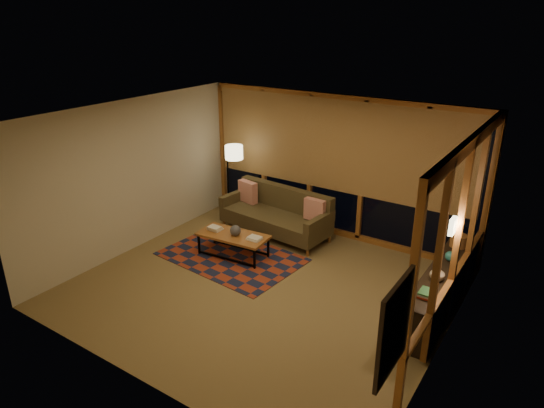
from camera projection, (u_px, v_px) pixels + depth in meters
The scene contains 21 objects.
floor at pixel (262, 287), 7.66m from camera, with size 5.50×5.00×0.01m, color #A38757.
ceiling at pixel (261, 118), 6.66m from camera, with size 5.50×5.00×0.01m, color beige.
walls at pixel (261, 208), 7.16m from camera, with size 5.51×5.01×2.70m.
window_wall_back at pixel (336, 167), 9.04m from camera, with size 5.30×0.16×2.60m, color #9D6629, non-canonical shape.
window_wall_right at pixel (458, 237), 6.25m from camera, with size 0.16×3.70×2.60m, color #9D6629, non-canonical shape.
wall_art at pixel (393, 328), 4.30m from camera, with size 0.06×0.74×0.94m, color red, non-canonical shape.
wall_sconce at pixel (453, 226), 6.09m from camera, with size 0.12×0.18×0.22m, color beige, non-canonical shape.
sofa at pixel (275, 213), 9.32m from camera, with size 2.15×0.87×0.88m, color #493B27, non-canonical shape.
pillow_left at pixel (248, 192), 9.79m from camera, with size 0.43×0.14×0.43m, color #B1241C, non-canonical shape.
pillow_right at pixel (315, 211), 8.92m from camera, with size 0.40×0.13×0.40m, color #B1241C, non-canonical shape.
area_rug at pixel (231, 257), 8.60m from camera, with size 2.38×1.59×0.01m, color maroon.
coffee_table at pixel (233, 245), 8.58m from camera, with size 1.25×0.57×0.42m, color #9D6629, non-canonical shape.
book_stack_a at pixel (215, 228), 8.66m from camera, with size 0.22×0.17×0.06m, color silver, non-canonical shape.
book_stack_b at pixel (255, 238), 8.30m from camera, with size 0.24×0.19×0.05m, color silver, non-canonical shape.
ceramic_pot at pixel (235, 230), 8.43m from camera, with size 0.19×0.19×0.19m, color black.
floor_lamp at pixel (228, 179), 10.08m from camera, with size 0.54×0.35×1.62m, color black, non-canonical shape.
bookshelf at pixel (442, 288), 7.03m from camera, with size 0.40×2.64×0.66m, color black, non-canonical shape.
basket at pixel (459, 241), 7.50m from camera, with size 0.26×0.26×0.19m, color brown.
teal_bowl at pixel (450, 256), 7.07m from camera, with size 0.15×0.15×0.15m, color #26706D.
vase at pixel (438, 273), 6.55m from camera, with size 0.20×0.20×0.21m, color tan.
shelf_book_stack at pixel (426, 294), 6.21m from camera, with size 0.16×0.23×0.07m, color silver, non-canonical shape.
Camera 1 is at (3.79, -5.43, 4.07)m, focal length 32.00 mm.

